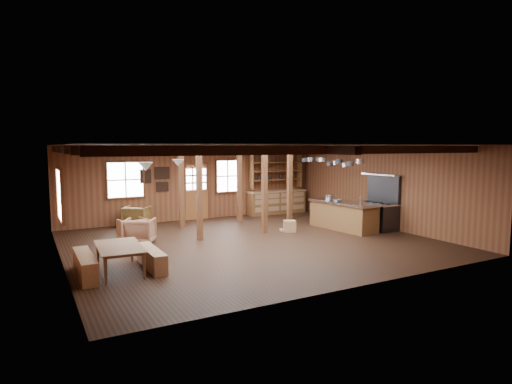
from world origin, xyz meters
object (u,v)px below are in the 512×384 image
Objects in this scene: armchair_b at (137,217)px; armchair_a at (134,230)px; kitchen_island at (343,215)px; armchair_c at (140,231)px; commercial_range at (377,211)px; dining_table at (121,259)px.

armchair_a is at bearing 107.34° from armchair_b.
kitchen_island is 6.58m from armchair_c.
armchair_a is (-7.62, 1.90, -0.26)m from commercial_range.
dining_table is at bearing 96.79° from armchair_c.
commercial_range is 7.71m from armchair_c.
armchair_b is 1.02× the size of armchair_c.
armchair_a is 0.36m from armchair_c.
kitchen_island is 3.20× the size of armchair_c.
armchair_c is at bearing 89.28° from armchair_a.
armchair_c is at bearing 111.18° from armchair_b.
commercial_range is (1.05, -0.49, 0.13)m from kitchen_island.
commercial_range reaches higher than kitchen_island.
kitchen_island reaches higher than armchair_a.
kitchen_island is 1.55× the size of dining_table.
armchair_a is 2.20m from armchair_b.
kitchen_island is 7.65m from dining_table.
dining_table is (-8.55, -1.00, -0.31)m from commercial_range.
commercial_range is 1.11× the size of dining_table.
armchair_a is (0.93, 2.90, 0.05)m from dining_table.
kitchen_island is 3.14× the size of armchair_b.
armchair_b reaches higher than armchair_c.
armchair_b reaches higher than armchair_a.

